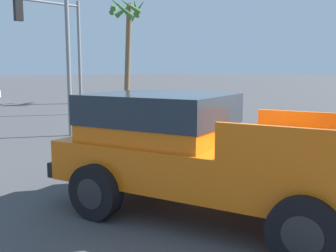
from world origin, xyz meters
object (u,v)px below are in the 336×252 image
(red_convertible_car, at_px, (335,163))
(traffic_light_main, at_px, (54,35))
(orange_pickup_truck, at_px, (194,146))
(palm_tree_tall, at_px, (126,25))

(red_convertible_car, distance_m, traffic_light_main, 14.68)
(orange_pickup_truck, distance_m, palm_tree_tall, 21.98)
(red_convertible_car, bearing_deg, traffic_light_main, 71.67)
(orange_pickup_truck, bearing_deg, palm_tree_tall, 38.16)
(traffic_light_main, distance_m, palm_tree_tall, 8.91)
(orange_pickup_truck, distance_m, red_convertible_car, 3.31)
(orange_pickup_truck, relative_size, palm_tree_tall, 0.77)
(palm_tree_tall, bearing_deg, traffic_light_main, -151.57)
(orange_pickup_truck, height_order, red_convertible_car, orange_pickup_truck)
(palm_tree_tall, bearing_deg, orange_pickup_truck, -126.20)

